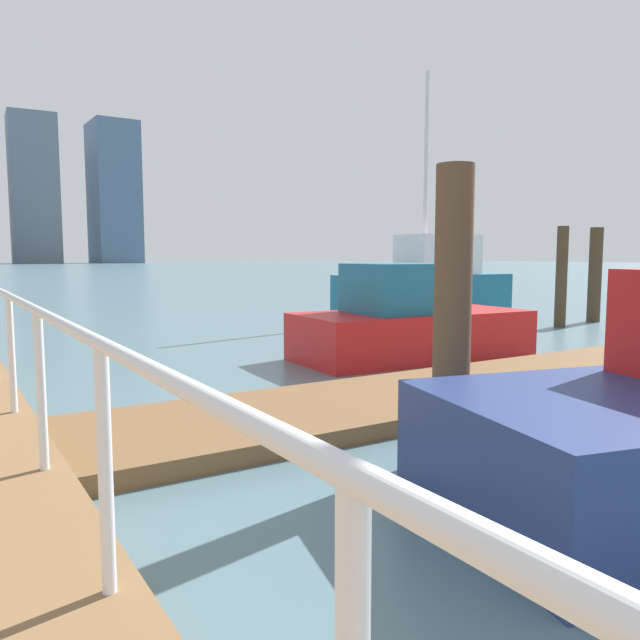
% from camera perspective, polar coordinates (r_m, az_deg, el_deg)
% --- Properties ---
extents(ground_plane, '(300.00, 300.00, 0.00)m').
position_cam_1_polar(ground_plane, '(15.25, -17.71, -1.11)').
color(ground_plane, slate).
extents(floating_dock, '(13.19, 2.00, 0.18)m').
position_cam_1_polar(floating_dock, '(9.02, 17.92, -5.28)').
color(floating_dock, brown).
rests_on(floating_dock, ground_plane).
extents(boardwalk_railing, '(0.06, 28.29, 1.08)m').
position_cam_1_polar(boardwalk_railing, '(4.39, -24.47, -1.86)').
color(boardwalk_railing, white).
rests_on(boardwalk_railing, boardwalk).
extents(dock_piling_1, '(0.32, 0.32, 2.57)m').
position_cam_1_polar(dock_piling_1, '(5.46, 12.08, 0.40)').
color(dock_piling_1, brown).
rests_on(dock_piling_1, ground_plane).
extents(dock_piling_2, '(0.34, 0.34, 2.55)m').
position_cam_1_polar(dock_piling_2, '(18.36, 23.98, 3.81)').
color(dock_piling_2, '#473826').
rests_on(dock_piling_2, ground_plane).
extents(dock_piling_3, '(0.28, 0.28, 2.53)m').
position_cam_1_polar(dock_piling_3, '(16.68, 21.33, 3.71)').
color(dock_piling_3, '#473826').
rests_on(dock_piling_3, ground_plane).
extents(moored_boat_0, '(4.28, 2.06, 1.66)m').
position_cam_1_polar(moored_boat_0, '(10.99, 8.20, -0.39)').
color(moored_boat_0, red).
rests_on(moored_boat_0, ground_plane).
extents(moored_boat_3, '(5.35, 1.96, 6.96)m').
position_cam_1_polar(moored_boat_3, '(18.32, 9.83, 3.12)').
color(moored_boat_3, '#1E6B8C').
rests_on(moored_boat_3, ground_plane).
extents(skyline_tower_3, '(10.42, 10.61, 32.97)m').
position_cam_1_polar(skyline_tower_3, '(155.63, -24.82, 10.84)').
color(skyline_tower_3, slate).
rests_on(skyline_tower_3, ground_plane).
extents(skyline_tower_4, '(10.09, 13.17, 32.77)m').
position_cam_1_polar(skyline_tower_4, '(157.50, -18.43, 10.98)').
color(skyline_tower_4, slate).
rests_on(skyline_tower_4, ground_plane).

